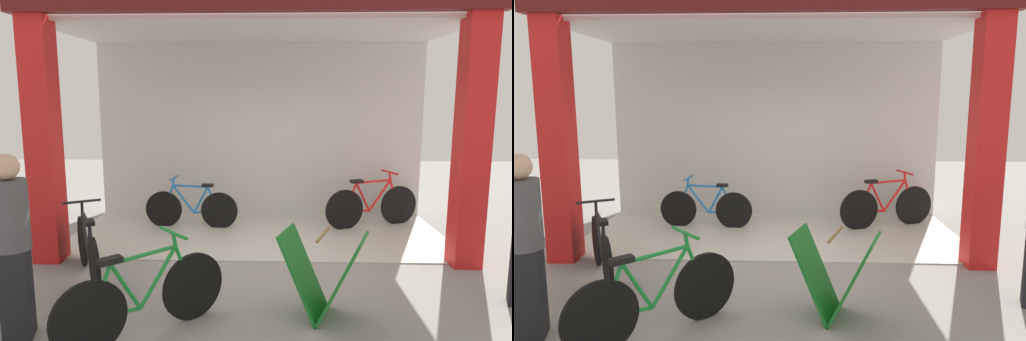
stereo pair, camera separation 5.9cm
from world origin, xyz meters
TOP-DOWN VIEW (x-y plane):
  - ground_plane at (0.00, 0.00)m, footprint 19.81×19.81m
  - shop_facade at (0.00, 1.43)m, footprint 6.10×2.89m
  - bicycle_inside_0 at (1.93, 1.75)m, footprint 1.65×0.65m
  - bicycle_inside_1 at (-1.12, 1.60)m, footprint 1.58×0.43m
  - bicycle_parked_0 at (-0.94, -1.95)m, footprint 1.30×1.21m
  - bicycle_parked_1 at (-2.01, -0.62)m, footprint 0.87×1.48m
  - sandwich_board_sign at (0.74, -1.53)m, footprint 0.95×0.77m
  - pedestrian_2 at (-2.10, -2.01)m, footprint 0.40×0.59m

SIDE VIEW (x-z plane):
  - ground_plane at x=0.00m, z-range 0.00..0.00m
  - bicycle_inside_1 at x=-1.12m, z-range -0.09..0.78m
  - bicycle_parked_1 at x=-2.01m, z-range -0.09..0.83m
  - bicycle_parked_0 at x=-0.94m, z-range -0.10..0.85m
  - bicycle_inside_0 at x=1.93m, z-range -0.10..0.86m
  - sandwich_board_sign at x=0.74m, z-range 0.00..0.89m
  - pedestrian_2 at x=-2.10m, z-range 0.03..1.75m
  - shop_facade at x=0.00m, z-range 0.16..4.03m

